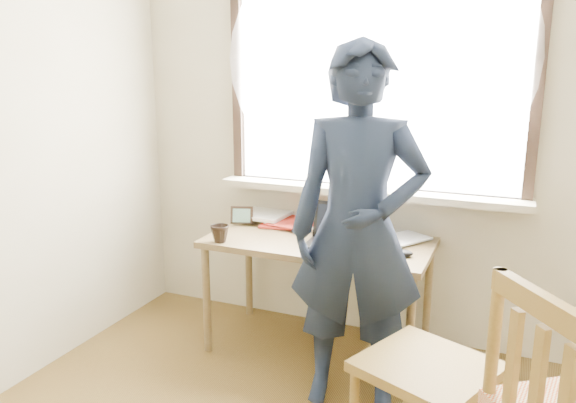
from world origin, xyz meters
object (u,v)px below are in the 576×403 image
at_px(desk, 319,251).
at_px(laptop, 338,235).
at_px(mug_dark, 220,234).
at_px(work_chair, 426,380).
at_px(person, 358,231).
at_px(mug_white, 306,221).

bearing_deg(desk, laptop, -14.49).
xyz_separation_m(desk, mug_dark, (-0.50, -0.26, 0.12)).
height_order(work_chair, person, person).
xyz_separation_m(mug_white, person, (0.50, -0.62, 0.16)).
distance_m(desk, mug_dark, 0.58).
xyz_separation_m(mug_white, mug_dark, (-0.35, -0.46, 0.01)).
bearing_deg(laptop, work_chair, -50.82).
bearing_deg(person, work_chair, -55.27).
xyz_separation_m(desk, work_chair, (0.76, -0.81, -0.20)).
bearing_deg(person, mug_white, 117.37).
relative_size(desk, laptop, 3.78).
xyz_separation_m(mug_dark, work_chair, (1.26, -0.55, -0.32)).
bearing_deg(mug_dark, mug_white, 53.21).
height_order(mug_dark, work_chair, mug_dark).
height_order(desk, work_chair, desk).
xyz_separation_m(desk, mug_white, (-0.15, 0.20, 0.11)).
xyz_separation_m(laptop, person, (0.22, -0.38, 0.15)).
relative_size(laptop, mug_dark, 3.20).
bearing_deg(mug_white, laptop, -40.03).
bearing_deg(laptop, mug_white, 139.97).
height_order(desk, mug_dark, mug_dark).
bearing_deg(mug_white, mug_dark, -126.79).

